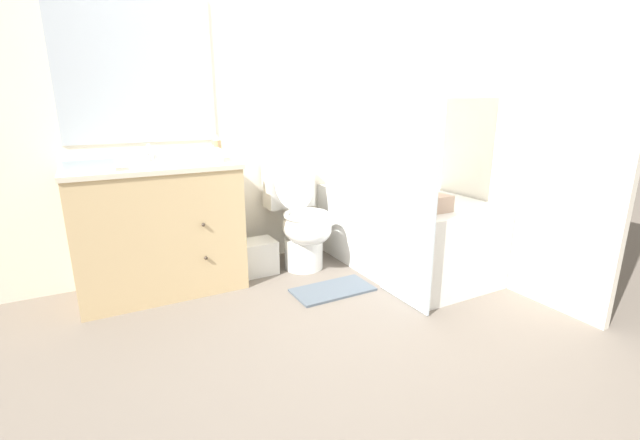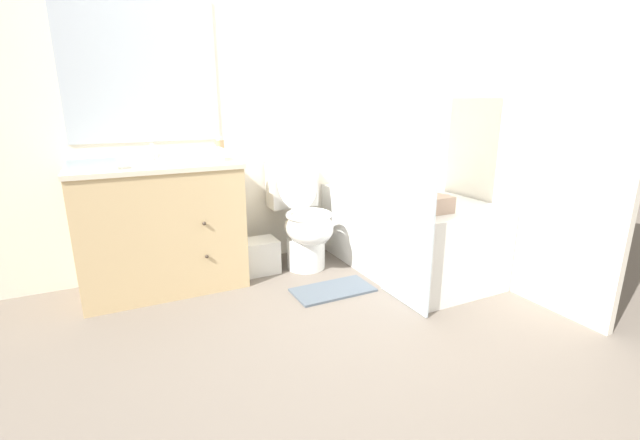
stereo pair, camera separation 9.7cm
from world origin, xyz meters
TOP-DOWN VIEW (x-y plane):
  - ground_plane at (0.00, 0.00)m, footprint 14.00×14.00m
  - wall_back at (-0.01, 1.56)m, footprint 8.00×0.06m
  - wall_right at (1.33, 0.77)m, footprint 0.05×2.53m
  - vanity_cabinet at (-0.78, 1.27)m, footprint 1.05×0.55m
  - sink_faucet at (-0.78, 1.45)m, footprint 0.14×0.12m
  - toilet at (0.24, 1.21)m, footprint 0.38×0.62m
  - bathtub at (0.93, 0.84)m, footprint 0.74×1.38m
  - shower_curtain at (0.54, 0.34)m, footprint 0.01×0.47m
  - wastebasket at (-0.11, 1.24)m, footprint 0.26×0.22m
  - tissue_box at (-0.42, 1.23)m, footprint 0.14×0.14m
  - soap_dispenser at (-0.35, 1.32)m, footprint 0.07×0.07m
  - hand_towel_folded at (-1.14, 1.14)m, footprint 0.26×0.14m
  - bath_towel_folded at (0.73, 0.39)m, footprint 0.28×0.21m
  - bath_mat at (0.22, 0.69)m, footprint 0.54×0.28m

SIDE VIEW (x-z plane):
  - ground_plane at x=0.00m, z-range 0.00..0.00m
  - bath_mat at x=0.22m, z-range 0.00..0.02m
  - wastebasket at x=-0.11m, z-range 0.00..0.25m
  - bathtub at x=0.93m, z-range 0.00..0.57m
  - toilet at x=0.24m, z-range -0.05..0.80m
  - vanity_cabinet at x=-0.78m, z-range 0.01..0.87m
  - bath_towel_folded at x=0.73m, z-range 0.57..0.67m
  - sink_faucet at x=-0.78m, z-range 0.83..0.96m
  - hand_towel_folded at x=-1.14m, z-range 0.86..0.94m
  - tissue_box at x=-0.42m, z-range 0.85..0.96m
  - soap_dispenser at x=-0.35m, z-range 0.85..1.01m
  - shower_curtain at x=0.54m, z-range 0.00..2.02m
  - wall_right at x=1.33m, z-range 0.00..2.50m
  - wall_back at x=-0.01m, z-range 0.00..2.50m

